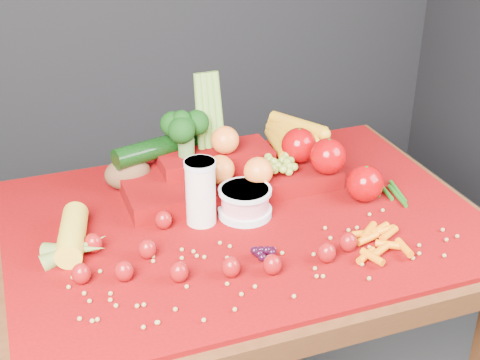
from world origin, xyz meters
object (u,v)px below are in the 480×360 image
object	(u,v)px
table	(243,257)
yogurt_bowl	(245,201)
milk_glass	(201,190)
produce_mound	(244,163)

from	to	relation	value
table	yogurt_bowl	xyz separation A→B (m)	(0.01, 0.01, 0.14)
milk_glass	produce_mound	size ratio (longest dim) A/B	0.26
table	milk_glass	distance (m)	0.21
milk_glass	produce_mound	bearing A→B (deg)	41.07
table	produce_mound	distance (m)	0.23
table	milk_glass	xyz separation A→B (m)	(-0.09, 0.02, 0.19)
yogurt_bowl	produce_mound	world-z (taller)	produce_mound
table	yogurt_bowl	bearing A→B (deg)	53.37
milk_glass	produce_mound	world-z (taller)	produce_mound
table	milk_glass	size ratio (longest dim) A/B	7.23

